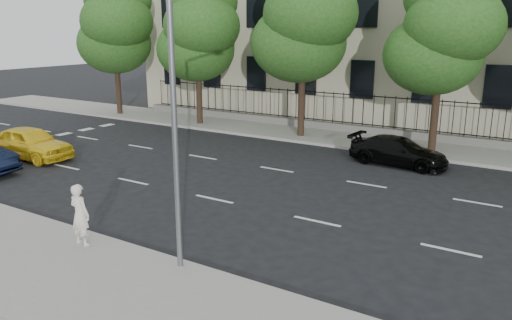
{
  "coord_description": "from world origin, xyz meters",
  "views": [
    {
      "loc": [
        10.08,
        -10.95,
        5.88
      ],
      "look_at": [
        1.43,
        3.0,
        1.53
      ],
      "focal_mm": 35.0,
      "sensor_mm": 36.0,
      "label": 1
    }
  ],
  "objects_px": {
    "street_light": "(187,60)",
    "black_sedan": "(398,151)",
    "woman_near": "(80,215)",
    "yellow_taxi": "(31,143)"
  },
  "relations": [
    {
      "from": "woman_near",
      "to": "street_light",
      "type": "bearing_deg",
      "value": -162.93
    },
    {
      "from": "street_light",
      "to": "woman_near",
      "type": "xyz_separation_m",
      "value": [
        -3.1,
        -0.97,
        -4.14
      ]
    },
    {
      "from": "street_light",
      "to": "black_sedan",
      "type": "bearing_deg",
      "value": 82.21
    },
    {
      "from": "yellow_taxi",
      "to": "black_sedan",
      "type": "relative_size",
      "value": 1.02
    },
    {
      "from": "street_light",
      "to": "yellow_taxi",
      "type": "relative_size",
      "value": 1.83
    },
    {
      "from": "black_sedan",
      "to": "woman_near",
      "type": "relative_size",
      "value": 2.5
    },
    {
      "from": "yellow_taxi",
      "to": "woman_near",
      "type": "relative_size",
      "value": 2.55
    },
    {
      "from": "yellow_taxi",
      "to": "black_sedan",
      "type": "bearing_deg",
      "value": -64.36
    },
    {
      "from": "street_light",
      "to": "yellow_taxi",
      "type": "height_order",
      "value": "street_light"
    },
    {
      "from": "street_light",
      "to": "woman_near",
      "type": "distance_m",
      "value": 5.26
    }
  ]
}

